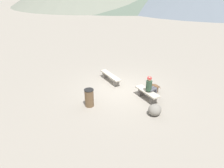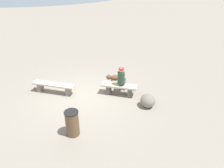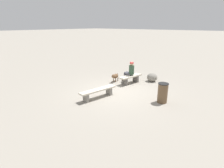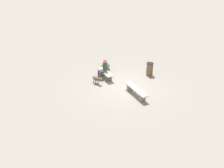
{
  "view_description": "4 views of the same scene",
  "coord_description": "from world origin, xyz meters",
  "px_view_note": "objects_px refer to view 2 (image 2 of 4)",
  "views": [
    {
      "loc": [
        7.49,
        -7.07,
        5.46
      ],
      "look_at": [
        -0.23,
        -0.58,
        0.49
      ],
      "focal_mm": 33.51,
      "sensor_mm": 36.0,
      "label": 1
    },
    {
      "loc": [
        1.87,
        -7.65,
        4.85
      ],
      "look_at": [
        1.21,
        0.17,
        0.57
      ],
      "focal_mm": 34.56,
      "sensor_mm": 36.0,
      "label": 2
    },
    {
      "loc": [
        -7.02,
        -5.35,
        3.32
      ],
      "look_at": [
        -0.63,
        -0.06,
        0.58
      ],
      "focal_mm": 29.13,
      "sensor_mm": 36.0,
      "label": 3
    },
    {
      "loc": [
        -9.05,
        7.61,
        6.31
      ],
      "look_at": [
        -0.27,
        1.11,
        0.57
      ],
      "focal_mm": 34.94,
      "sensor_mm": 36.0,
      "label": 4
    }
  ],
  "objects_px": {
    "bench_left": "(54,86)",
    "trash_bin": "(72,123)",
    "bench_right": "(119,88)",
    "seated_person": "(122,78)",
    "dog": "(113,78)",
    "boulder": "(148,101)"
  },
  "relations": [
    {
      "from": "bench_left",
      "to": "dog",
      "type": "height_order",
      "value": "dog"
    },
    {
      "from": "bench_left",
      "to": "seated_person",
      "type": "height_order",
      "value": "seated_person"
    },
    {
      "from": "dog",
      "to": "boulder",
      "type": "relative_size",
      "value": 1.17
    },
    {
      "from": "dog",
      "to": "trash_bin",
      "type": "bearing_deg",
      "value": 60.79
    },
    {
      "from": "bench_left",
      "to": "dog",
      "type": "distance_m",
      "value": 2.69
    },
    {
      "from": "dog",
      "to": "trash_bin",
      "type": "distance_m",
      "value": 3.67
    },
    {
      "from": "bench_right",
      "to": "trash_bin",
      "type": "distance_m",
      "value": 2.96
    },
    {
      "from": "bench_right",
      "to": "trash_bin",
      "type": "relative_size",
      "value": 1.76
    },
    {
      "from": "bench_right",
      "to": "seated_person",
      "type": "xyz_separation_m",
      "value": [
        0.08,
        0.1,
        0.4
      ]
    },
    {
      "from": "bench_right",
      "to": "boulder",
      "type": "xyz_separation_m",
      "value": [
        1.16,
        -0.8,
        -0.07
      ]
    },
    {
      "from": "dog",
      "to": "boulder",
      "type": "bearing_deg",
      "value": 118.61
    },
    {
      "from": "bench_left",
      "to": "boulder",
      "type": "height_order",
      "value": "boulder"
    },
    {
      "from": "boulder",
      "to": "dog",
      "type": "bearing_deg",
      "value": 131.18
    },
    {
      "from": "bench_left",
      "to": "seated_person",
      "type": "relative_size",
      "value": 1.52
    },
    {
      "from": "seated_person",
      "to": "dog",
      "type": "relative_size",
      "value": 1.74
    },
    {
      "from": "bench_left",
      "to": "boulder",
      "type": "distance_m",
      "value": 4.05
    },
    {
      "from": "seated_person",
      "to": "boulder",
      "type": "relative_size",
      "value": 2.04
    },
    {
      "from": "dog",
      "to": "trash_bin",
      "type": "relative_size",
      "value": 0.82
    },
    {
      "from": "seated_person",
      "to": "trash_bin",
      "type": "height_order",
      "value": "seated_person"
    },
    {
      "from": "bench_left",
      "to": "trash_bin",
      "type": "distance_m",
      "value": 2.93
    },
    {
      "from": "seated_person",
      "to": "dog",
      "type": "distance_m",
      "value": 0.96
    },
    {
      "from": "seated_person",
      "to": "boulder",
      "type": "distance_m",
      "value": 1.48
    }
  ]
}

